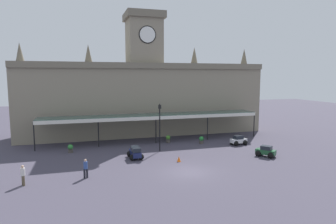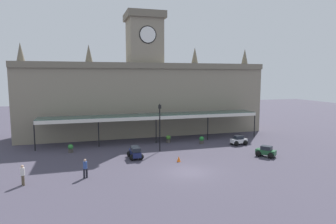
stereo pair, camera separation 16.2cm
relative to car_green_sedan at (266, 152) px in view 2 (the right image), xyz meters
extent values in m
plane|color=#423D4C|center=(-9.88, -2.51, -0.50)|extent=(140.00, 140.00, 0.00)
cube|color=gray|center=(-9.88, 16.65, 4.77)|extent=(35.57, 6.70, 10.54)
cube|color=#756C5B|center=(-9.88, 13.15, 9.64)|extent=(35.57, 0.30, 0.80)
cube|color=gray|center=(-9.88, 16.65, 13.19)|extent=(4.80, 4.80, 6.31)
cube|color=#6E6655|center=(-9.88, 16.65, 16.85)|extent=(5.50, 5.50, 1.00)
cylinder|color=white|center=(-9.88, 14.19, 13.95)|extent=(2.20, 0.12, 2.20)
cylinder|color=black|center=(-9.88, 14.23, 13.95)|extent=(2.46, 0.06, 2.46)
cone|color=#675F50|center=(-26.67, 16.65, 11.34)|extent=(1.10, 1.10, 2.60)
cone|color=#675F50|center=(-17.88, 16.65, 11.34)|extent=(1.10, 1.10, 2.60)
cone|color=#675F50|center=(-1.88, 16.65, 11.34)|extent=(1.10, 1.10, 2.60)
cone|color=#675F50|center=(6.91, 16.65, 11.34)|extent=(1.10, 1.10, 2.60)
cube|color=#38564C|center=(-9.88, 11.10, 3.03)|extent=(29.15, 3.20, 0.16)
cube|color=silver|center=(-9.88, 9.50, 2.83)|extent=(29.15, 0.12, 0.44)
cylinder|color=black|center=(-24.46, 9.65, 1.22)|extent=(0.14, 0.14, 3.45)
cylinder|color=black|center=(-17.17, 9.65, 1.22)|extent=(0.14, 0.14, 3.45)
cylinder|color=black|center=(-9.88, 9.65, 1.22)|extent=(0.14, 0.14, 3.45)
cylinder|color=black|center=(-2.59, 9.65, 1.22)|extent=(0.14, 0.14, 3.45)
cylinder|color=black|center=(4.70, 9.65, 1.22)|extent=(0.14, 0.14, 3.45)
cube|color=#1E512D|center=(0.00, 0.01, 0.02)|extent=(1.95, 2.16, 0.50)
cube|color=#1E232B|center=(0.03, -0.03, 0.48)|extent=(1.31, 1.36, 0.42)
sphere|color=black|center=(-0.77, 0.27, -0.18)|extent=(0.64, 0.64, 0.64)
sphere|color=black|center=(-0.07, 0.81, -0.18)|extent=(0.64, 0.64, 0.64)
sphere|color=black|center=(0.06, -0.80, -0.18)|extent=(0.64, 0.64, 0.64)
sphere|color=black|center=(0.76, -0.26, -0.18)|extent=(0.64, 0.64, 0.64)
cube|color=#19214C|center=(-13.75, 3.35, 0.04)|extent=(0.97, 2.28, 0.55)
cube|color=#1E232B|center=(-13.75, 3.15, 0.54)|extent=(0.88, 1.57, 0.45)
sphere|color=black|center=(-14.22, 4.11, -0.18)|extent=(0.64, 0.64, 0.64)
sphere|color=black|center=(-13.32, 4.14, -0.18)|extent=(0.64, 0.64, 0.64)
sphere|color=black|center=(-14.18, 2.56, -0.18)|extent=(0.64, 0.64, 0.64)
sphere|color=black|center=(-13.28, 2.59, -0.18)|extent=(0.64, 0.64, 0.64)
cube|color=silver|center=(-0.01, 5.75, 0.02)|extent=(2.11, 1.04, 0.50)
cube|color=#1E232B|center=(-0.06, 5.74, 0.48)|extent=(1.16, 0.88, 0.42)
sphere|color=black|center=(0.62, 6.24, -0.18)|extent=(0.64, 0.64, 0.64)
sphere|color=black|center=(0.69, 5.36, -0.18)|extent=(0.64, 0.64, 0.64)
sphere|color=black|center=(-0.72, 6.13, -0.18)|extent=(0.64, 0.64, 0.64)
sphere|color=black|center=(-0.65, 5.26, -0.18)|extent=(0.64, 0.64, 0.64)
cylinder|color=black|center=(-19.00, -1.54, -0.09)|extent=(0.17, 0.17, 0.82)
cylinder|color=black|center=(-18.79, -1.50, -0.09)|extent=(0.17, 0.17, 0.82)
cylinder|color=#334C8C|center=(-18.90, -1.52, 0.63)|extent=(0.34, 0.34, 0.62)
sphere|color=tan|center=(-18.90, -1.52, 1.05)|extent=(0.23, 0.23, 0.23)
cylinder|color=brown|center=(-23.77, -1.79, -0.09)|extent=(0.17, 0.17, 0.82)
cylinder|color=brown|center=(-23.67, -1.98, -0.09)|extent=(0.17, 0.17, 0.82)
cylinder|color=silver|center=(-23.72, -1.89, 0.63)|extent=(0.34, 0.34, 0.62)
sphere|color=tan|center=(-23.72, -1.89, 1.05)|extent=(0.23, 0.23, 0.23)
cylinder|color=black|center=(-10.48, 5.44, 1.99)|extent=(0.13, 0.13, 4.99)
cube|color=black|center=(-10.48, 5.44, 4.71)|extent=(0.30, 0.30, 0.44)
sphere|color=black|center=(-10.48, 5.44, 4.99)|extent=(0.14, 0.14, 0.14)
cone|color=orange|center=(-9.68, 0.84, -0.22)|extent=(0.40, 0.40, 0.56)
cylinder|color=#47423D|center=(-4.32, 7.67, -0.29)|extent=(0.56, 0.56, 0.42)
sphere|color=#257D32|center=(-4.32, 7.67, 0.16)|extent=(0.60, 0.60, 0.60)
cylinder|color=#47423D|center=(-8.25, 9.57, -0.29)|extent=(0.56, 0.56, 0.42)
sphere|color=#3D7727|center=(-8.25, 9.57, 0.16)|extent=(0.60, 0.60, 0.60)
cylinder|color=#47423D|center=(-20.43, 7.73, -0.29)|extent=(0.56, 0.56, 0.42)
sphere|color=#2F7E36|center=(-20.43, 7.73, 0.16)|extent=(0.60, 0.60, 0.60)
camera|label=1|loc=(-19.05, -26.86, 8.19)|focal=31.43mm
camera|label=2|loc=(-18.89, -26.90, 8.19)|focal=31.43mm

